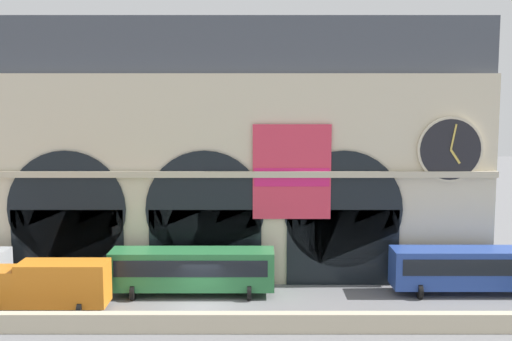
# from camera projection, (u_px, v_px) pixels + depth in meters

# --- Properties ---
(ground_plane) EXTENTS (200.00, 200.00, 0.00)m
(ground_plane) POSITION_uv_depth(u_px,v_px,m) (200.00, 308.00, 40.44)
(ground_plane) COLOR slate
(quay_parapet_wall) EXTENTS (90.00, 0.70, 1.13)m
(quay_parapet_wall) POSITION_uv_depth(u_px,v_px,m) (193.00, 322.00, 36.19)
(quay_parapet_wall) COLOR beige
(quay_parapet_wall) RESTS_ON ground
(station_building) EXTENTS (41.00, 4.91, 18.95)m
(station_building) POSITION_uv_depth(u_px,v_px,m) (208.00, 154.00, 46.55)
(station_building) COLOR beige
(station_building) RESTS_ON ground
(box_truck_midwest) EXTENTS (7.50, 2.91, 3.12)m
(box_truck_midwest) POSITION_uv_depth(u_px,v_px,m) (50.00, 284.00, 39.68)
(box_truck_midwest) COLOR orange
(box_truck_midwest) RESTS_ON ground
(bus_center) EXTENTS (11.00, 3.25, 3.10)m
(bus_center) POSITION_uv_depth(u_px,v_px,m) (193.00, 269.00, 42.81)
(bus_center) COLOR #2D7A42
(bus_center) RESTS_ON ground
(bus_east) EXTENTS (11.00, 3.25, 3.10)m
(bus_east) POSITION_uv_depth(u_px,v_px,m) (473.00, 268.00, 43.09)
(bus_east) COLOR #28479E
(bus_east) RESTS_ON ground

